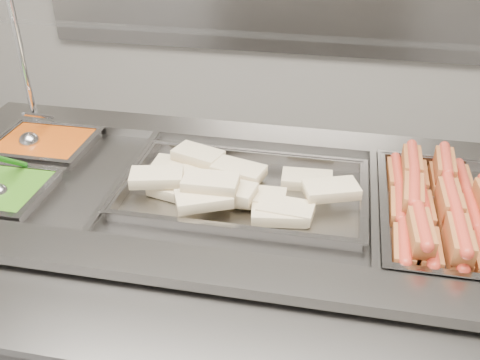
% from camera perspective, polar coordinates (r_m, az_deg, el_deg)
% --- Properties ---
extents(steam_counter, '(1.84, 0.83, 0.88)m').
position_cam_1_polar(steam_counter, '(1.79, -1.57, -12.49)').
color(steam_counter, slate).
rests_on(steam_counter, ground).
extents(tray_rail, '(1.76, 0.38, 0.05)m').
position_cam_1_polar(tray_rail, '(1.17, -7.37, -15.42)').
color(tray_rail, gray).
rests_on(tray_rail, steam_counter).
extents(sneeze_guard, '(1.61, 0.30, 0.43)m').
position_cam_1_polar(sneeze_guard, '(1.55, -0.24, 14.86)').
color(sneeze_guard, silver).
rests_on(sneeze_guard, steam_counter).
extents(pan_hotdogs, '(0.34, 0.54, 0.10)m').
position_cam_1_polar(pan_hotdogs, '(1.54, 21.00, -4.13)').
color(pan_hotdogs, gray).
rests_on(pan_hotdogs, steam_counter).
extents(pan_wraps, '(0.67, 0.40, 0.07)m').
position_cam_1_polar(pan_wraps, '(1.52, 0.36, -1.57)').
color(pan_wraps, gray).
rests_on(pan_wraps, steam_counter).
extents(pan_beans, '(0.29, 0.24, 0.10)m').
position_cam_1_polar(pan_beans, '(1.87, -19.95, 2.81)').
color(pan_beans, gray).
rests_on(pan_beans, steam_counter).
extents(hotdogs_in_buns, '(0.30, 0.51, 0.11)m').
position_cam_1_polar(hotdogs_in_buns, '(1.50, 21.09, -2.95)').
color(hotdogs_in_buns, brown).
rests_on(hotdogs_in_buns, pan_hotdogs).
extents(tortilla_wraps, '(0.65, 0.36, 0.10)m').
position_cam_1_polar(tortilla_wraps, '(1.50, -0.86, -0.45)').
color(tortilla_wraps, beige).
rests_on(tortilla_wraps, pan_wraps).
extents(ladle, '(0.07, 0.19, 0.14)m').
position_cam_1_polar(ladle, '(1.86, -21.46, 3.94)').
color(ladle, '#B3B2B8').
rests_on(ladle, pan_beans).
extents(serving_spoon, '(0.05, 0.17, 0.14)m').
position_cam_1_polar(serving_spoon, '(1.63, -24.11, -0.68)').
color(serving_spoon, '#B3B2B8').
rests_on(serving_spoon, pan_peas).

